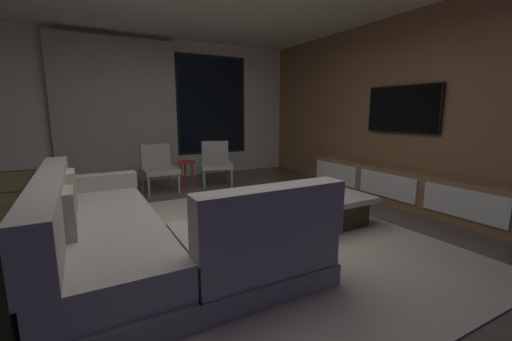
{
  "coord_description": "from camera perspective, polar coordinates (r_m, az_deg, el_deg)",
  "views": [
    {
      "loc": [
        -1.2,
        -2.88,
        1.31
      ],
      "look_at": [
        0.52,
        0.25,
        0.66
      ],
      "focal_mm": 22.52,
      "sensor_mm": 36.0,
      "label": 1
    }
  ],
  "objects": [
    {
      "name": "floor",
      "position": [
        3.39,
        -5.86,
        -12.42
      ],
      "size": [
        9.2,
        9.2,
        0.0
      ],
      "primitive_type": "plane",
      "color": "#564C44"
    },
    {
      "name": "side_stool",
      "position": [
        5.75,
        -12.27,
        0.76
      ],
      "size": [
        0.32,
        0.32,
        0.46
      ],
      "color": "red",
      "rests_on": "floor"
    },
    {
      "name": "accent_chair_by_curtain",
      "position": [
        5.57,
        -16.98,
        0.86
      ],
      "size": [
        0.56,
        0.58,
        0.78
      ],
      "color": "#B2ADA0",
      "rests_on": "floor"
    },
    {
      "name": "console_table_behind_couch",
      "position": [
        3.0,
        -38.55,
        -9.41
      ],
      "size": [
        0.4,
        2.1,
        0.74
      ],
      "color": "#32331A",
      "rests_on": "floor"
    },
    {
      "name": "book_stack_on_coffee_table",
      "position": [
        3.88,
        6.02,
        -3.24
      ],
      "size": [
        0.24,
        0.22,
        0.08
      ],
      "color": "purple",
      "rests_on": "coffee_table"
    },
    {
      "name": "mounted_tv",
      "position": [
        5.2,
        24.52,
        9.89
      ],
      "size": [
        0.05,
        1.18,
        0.68
      ],
      "color": "black"
    },
    {
      "name": "accent_chair_near_window",
      "position": [
        5.9,
        -7.13,
        1.74
      ],
      "size": [
        0.68,
        0.69,
        0.78
      ],
      "color": "#B2ADA0",
      "rests_on": "floor"
    },
    {
      "name": "sectional_couch",
      "position": [
        2.88,
        -20.28,
        -10.97
      ],
      "size": [
        1.98,
        2.5,
        0.82
      ],
      "color": "gray",
      "rests_on": "floor"
    },
    {
      "name": "media_wall",
      "position": [
        5.15,
        27.51,
        9.66
      ],
      "size": [
        0.12,
        7.8,
        2.7
      ],
      "color": "#8E6642",
      "rests_on": "floor"
    },
    {
      "name": "back_wall_with_window",
      "position": [
        6.6,
        -19.17,
        10.08
      ],
      "size": [
        6.6,
        0.3,
        2.7
      ],
      "color": "silver",
      "rests_on": "floor"
    },
    {
      "name": "media_console",
      "position": [
        5.05,
        24.15,
        -2.64
      ],
      "size": [
        0.46,
        3.1,
        0.52
      ],
      "color": "#8E6642",
      "rests_on": "floor"
    },
    {
      "name": "coffee_table",
      "position": [
        3.94,
        9.14,
        -6.32
      ],
      "size": [
        1.16,
        1.16,
        0.36
      ],
      "color": "#32331A",
      "rests_on": "floor"
    },
    {
      "name": "area_rug",
      "position": [
        3.44,
        0.29,
        -11.87
      ],
      "size": [
        3.2,
        3.8,
        0.01
      ],
      "primitive_type": "cube",
      "color": "beige",
      "rests_on": "floor"
    }
  ]
}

